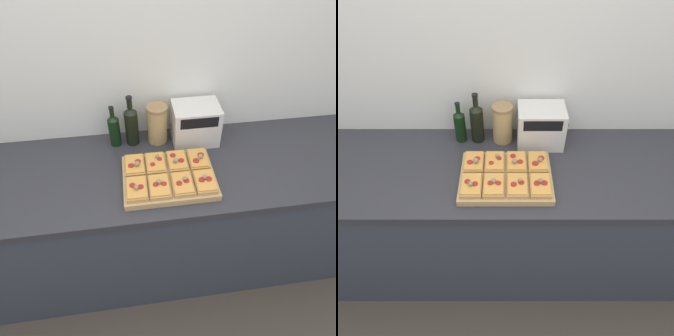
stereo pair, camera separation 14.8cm
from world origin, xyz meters
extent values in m
plane|color=#4C4238|center=(0.00, 0.00, 0.00)|extent=(12.00, 12.00, 0.00)
cube|color=silver|center=(0.00, 0.68, 1.25)|extent=(6.00, 0.06, 2.50)
cube|color=#333842|center=(0.00, 0.32, 0.45)|extent=(2.60, 0.64, 0.90)
cube|color=#2D2D33|center=(0.00, 0.32, 0.92)|extent=(2.63, 0.67, 0.04)
cube|color=tan|center=(0.06, 0.23, 0.96)|extent=(0.45, 0.34, 0.03)
cube|color=tan|center=(-0.11, 0.31, 0.98)|extent=(0.10, 0.15, 0.02)
cube|color=gold|center=(-0.11, 0.31, 1.00)|extent=(0.09, 0.13, 0.01)
cylinder|color=maroon|center=(-0.12, 0.29, 1.00)|extent=(0.03, 0.03, 0.00)
cylinder|color=maroon|center=(-0.09, 0.32, 1.00)|extent=(0.03, 0.03, 0.00)
sphere|color=#937A5B|center=(-0.09, 0.29, 1.02)|extent=(0.03, 0.03, 0.03)
cube|color=tan|center=(0.00, 0.31, 0.98)|extent=(0.10, 0.15, 0.02)
cube|color=gold|center=(0.00, 0.31, 1.00)|extent=(0.09, 0.13, 0.01)
cylinder|color=maroon|center=(-0.02, 0.28, 1.00)|extent=(0.03, 0.03, 0.00)
cylinder|color=maroon|center=(0.02, 0.32, 1.00)|extent=(0.03, 0.03, 0.00)
sphere|color=#937A5B|center=(0.01, 0.33, 1.01)|extent=(0.02, 0.02, 0.02)
cube|color=tan|center=(0.11, 0.31, 0.98)|extent=(0.10, 0.15, 0.02)
cube|color=gold|center=(0.11, 0.31, 1.00)|extent=(0.09, 0.13, 0.01)
cylinder|color=maroon|center=(0.09, 0.34, 1.00)|extent=(0.03, 0.03, 0.00)
cylinder|color=maroon|center=(0.13, 0.29, 1.00)|extent=(0.03, 0.03, 0.00)
sphere|color=#937A5B|center=(0.10, 0.28, 1.01)|extent=(0.03, 0.03, 0.03)
cube|color=tan|center=(0.22, 0.31, 0.98)|extent=(0.10, 0.15, 0.02)
cube|color=gold|center=(0.22, 0.31, 1.00)|extent=(0.09, 0.13, 0.01)
cylinder|color=maroon|center=(0.20, 0.28, 1.00)|extent=(0.03, 0.03, 0.00)
cylinder|color=maroon|center=(0.24, 0.32, 1.00)|extent=(0.03, 0.03, 0.00)
sphere|color=#937A5B|center=(0.23, 0.30, 1.01)|extent=(0.03, 0.03, 0.03)
cube|color=tan|center=(-0.11, 0.15, 0.98)|extent=(0.10, 0.15, 0.02)
cube|color=gold|center=(-0.11, 0.15, 1.00)|extent=(0.09, 0.13, 0.01)
cylinder|color=maroon|center=(-0.12, 0.16, 1.00)|extent=(0.03, 0.03, 0.00)
cylinder|color=maroon|center=(-0.09, 0.14, 1.00)|extent=(0.03, 0.03, 0.00)
sphere|color=#937A5B|center=(-0.11, 0.13, 1.01)|extent=(0.02, 0.02, 0.02)
cube|color=tan|center=(0.00, 0.15, 0.98)|extent=(0.10, 0.15, 0.02)
cube|color=gold|center=(0.00, 0.15, 1.00)|extent=(0.09, 0.13, 0.01)
cylinder|color=maroon|center=(-0.02, 0.15, 1.00)|extent=(0.03, 0.03, 0.00)
cylinder|color=maroon|center=(0.02, 0.15, 1.00)|extent=(0.03, 0.03, 0.00)
sphere|color=#937A5B|center=(0.00, 0.15, 1.01)|extent=(0.02, 0.02, 0.02)
cube|color=tan|center=(0.11, 0.15, 0.98)|extent=(0.10, 0.15, 0.02)
cube|color=gold|center=(0.11, 0.15, 1.00)|extent=(0.09, 0.13, 0.01)
cylinder|color=maroon|center=(0.09, 0.14, 1.00)|extent=(0.03, 0.03, 0.00)
cylinder|color=maroon|center=(0.13, 0.15, 1.00)|extent=(0.03, 0.03, 0.00)
sphere|color=#937A5B|center=(0.12, 0.16, 1.01)|extent=(0.02, 0.02, 0.02)
cube|color=tan|center=(0.22, 0.15, 0.98)|extent=(0.10, 0.15, 0.02)
cube|color=gold|center=(0.22, 0.15, 1.00)|extent=(0.09, 0.13, 0.01)
cylinder|color=maroon|center=(0.20, 0.15, 1.00)|extent=(0.03, 0.03, 0.00)
cylinder|color=maroon|center=(0.24, 0.15, 1.00)|extent=(0.03, 0.03, 0.00)
sphere|color=#937A5B|center=(0.22, 0.16, 1.01)|extent=(0.02, 0.02, 0.02)
cylinder|color=black|center=(-0.20, 0.55, 1.02)|extent=(0.06, 0.06, 0.17)
cone|color=black|center=(-0.20, 0.55, 1.12)|extent=(0.06, 0.06, 0.02)
cylinder|color=black|center=(-0.20, 0.55, 1.15)|extent=(0.02, 0.02, 0.04)
cylinder|color=black|center=(-0.20, 0.55, 1.18)|extent=(0.03, 0.03, 0.01)
cylinder|color=black|center=(-0.10, 0.55, 1.04)|extent=(0.07, 0.07, 0.20)
cone|color=black|center=(-0.10, 0.55, 1.15)|extent=(0.07, 0.07, 0.03)
cylinder|color=black|center=(-0.10, 0.55, 1.20)|extent=(0.03, 0.03, 0.05)
cylinder|color=black|center=(-0.10, 0.55, 1.23)|extent=(0.03, 0.03, 0.01)
cylinder|color=tan|center=(0.04, 0.55, 1.04)|extent=(0.11, 0.11, 0.21)
cylinder|color=#937047|center=(0.04, 0.55, 1.15)|extent=(0.11, 0.11, 0.02)
cube|color=beige|center=(0.25, 0.53, 1.05)|extent=(0.25, 0.19, 0.22)
cube|color=black|center=(0.25, 0.44, 1.12)|extent=(0.20, 0.01, 0.06)
cube|color=black|center=(0.38, 0.53, 1.06)|extent=(0.02, 0.02, 0.02)
camera|label=1|loc=(-0.09, -0.79, 2.03)|focal=32.00mm
camera|label=2|loc=(0.06, -0.80, 2.03)|focal=32.00mm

